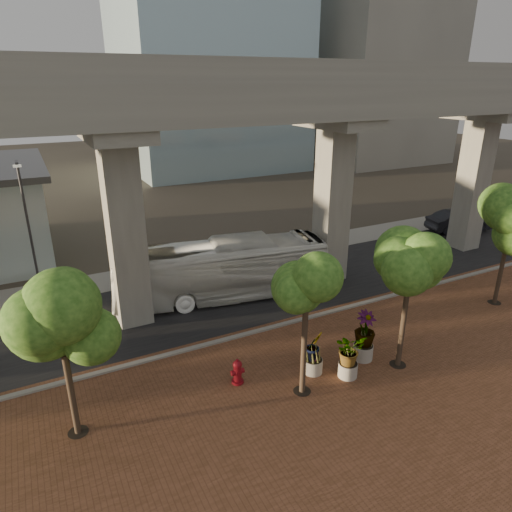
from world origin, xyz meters
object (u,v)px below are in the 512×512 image
parked_car (459,222)px  planter_front (349,352)px  transit_bus (222,271)px  fire_hydrant (237,372)px

parked_car → planter_front: 23.07m
transit_bus → parked_car: size_ratio=2.34×
parked_car → fire_hydrant: (-24.20, -9.87, -0.26)m
planter_front → parked_car: bearing=30.0°
parked_car → planter_front: planter_front is taller
fire_hydrant → parked_car: bearing=22.2°
parked_car → fire_hydrant: bearing=124.5°
fire_hydrant → planter_front: 4.59m
transit_bus → parked_car: (21.63, 2.40, -0.82)m
transit_bus → fire_hydrant: 7.97m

